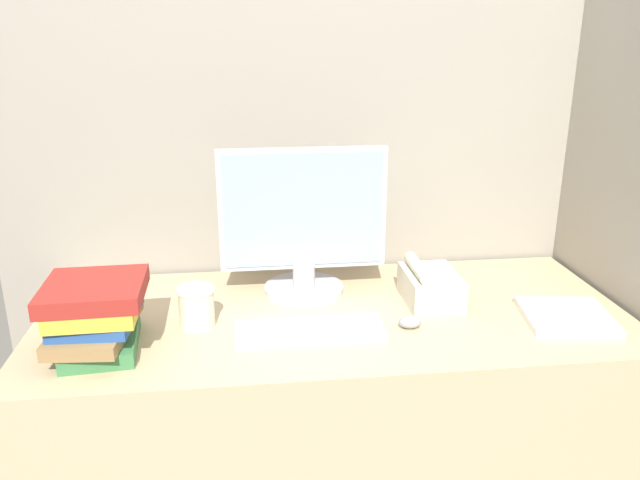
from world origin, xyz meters
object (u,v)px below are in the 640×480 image
(monitor, at_px, (303,230))
(book_stack, at_px, (97,314))
(mouse, at_px, (410,322))
(coffee_cup, at_px, (197,307))
(desk_telephone, at_px, (430,286))
(keyboard, at_px, (310,331))

(monitor, xyz_separation_m, book_stack, (-0.54, -0.29, -0.10))
(monitor, relative_size, book_stack, 1.62)
(mouse, relative_size, coffee_cup, 0.56)
(book_stack, height_order, desk_telephone, book_stack)
(keyboard, xyz_separation_m, coffee_cup, (-0.29, 0.09, 0.05))
(mouse, height_order, book_stack, book_stack)
(book_stack, relative_size, desk_telephone, 1.47)
(keyboard, xyz_separation_m, mouse, (0.27, 0.00, 0.01))
(mouse, bearing_deg, book_stack, -178.77)
(book_stack, distance_m, desk_telephone, 0.91)
(monitor, distance_m, desk_telephone, 0.40)
(keyboard, xyz_separation_m, desk_telephone, (0.37, 0.16, 0.04))
(monitor, xyz_separation_m, mouse, (0.26, -0.28, -0.18))
(monitor, bearing_deg, coffee_cup, -147.27)
(keyboard, bearing_deg, book_stack, -178.59)
(book_stack, bearing_deg, coffee_cup, 22.97)
(mouse, xyz_separation_m, coffee_cup, (-0.56, 0.08, 0.04))
(book_stack, bearing_deg, mouse, 1.23)
(book_stack, bearing_deg, desk_telephone, 11.24)
(desk_telephone, bearing_deg, book_stack, -168.76)
(mouse, bearing_deg, coffee_cup, 171.76)
(coffee_cup, bearing_deg, monitor, 32.73)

